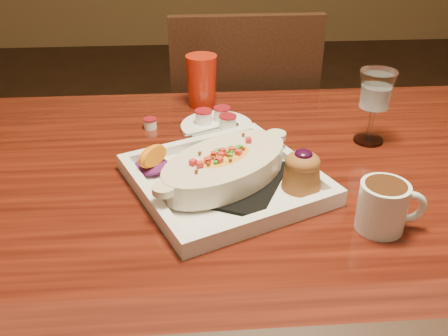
{
  "coord_description": "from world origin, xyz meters",
  "views": [
    {
      "loc": [
        -0.15,
        -0.76,
        1.22
      ],
      "look_at": [
        -0.09,
        0.02,
        0.77
      ],
      "focal_mm": 40.0,
      "sensor_mm": 36.0,
      "label": 1
    }
  ],
  "objects": [
    {
      "name": "red_tumbler",
      "position": [
        -0.12,
        0.37,
        0.81
      ],
      "size": [
        0.07,
        0.07,
        0.12
      ],
      "primitive_type": "cone",
      "color": "red",
      "rests_on": "table"
    },
    {
      "name": "coffee_mug",
      "position": [
        0.14,
        -0.15,
        0.79
      ],
      "size": [
        0.11,
        0.08,
        0.08
      ],
      "rotation": [
        0.0,
        0.0,
        -0.1
      ],
      "color": "white",
      "rests_on": "table"
    },
    {
      "name": "table",
      "position": [
        0.0,
        0.0,
        0.65
      ],
      "size": [
        1.5,
        0.9,
        0.75
      ],
      "color": "maroon",
      "rests_on": "floor"
    },
    {
      "name": "goblet",
      "position": [
        0.22,
        0.15,
        0.86
      ],
      "size": [
        0.07,
        0.07,
        0.15
      ],
      "color": "silver",
      "rests_on": "table"
    },
    {
      "name": "plate",
      "position": [
        -0.09,
        -0.01,
        0.78
      ],
      "size": [
        0.39,
        0.39,
        0.08
      ],
      "rotation": [
        0.0,
        0.0,
        0.42
      ],
      "color": "white",
      "rests_on": "table"
    },
    {
      "name": "chair_far",
      "position": [
        -0.0,
        0.63,
        0.51
      ],
      "size": [
        0.42,
        0.42,
        0.93
      ],
      "rotation": [
        0.0,
        0.0,
        3.14
      ],
      "color": "black",
      "rests_on": "floor"
    },
    {
      "name": "saucer",
      "position": [
        -0.1,
        0.23,
        0.76
      ],
      "size": [
        0.16,
        0.16,
        0.11
      ],
      "color": "white",
      "rests_on": "table"
    },
    {
      "name": "creamer_loose",
      "position": [
        -0.24,
        0.25,
        0.76
      ],
      "size": [
        0.03,
        0.03,
        0.02
      ],
      "color": "white",
      "rests_on": "table"
    }
  ]
}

